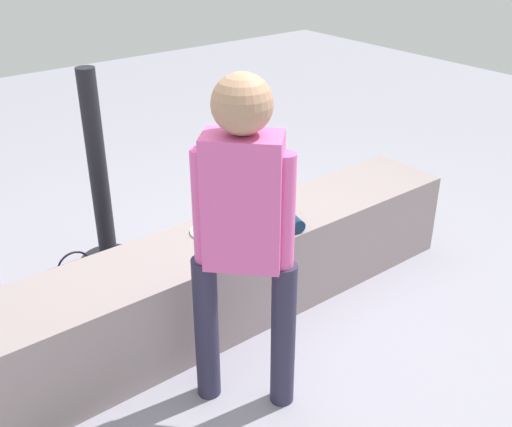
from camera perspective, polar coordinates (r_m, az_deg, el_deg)
The scene contains 8 objects.
ground_plane at distance 3.51m, azimuth -1.95°, elevation -9.08°, with size 12.00×12.00×0.00m, color #928E9D.
concrete_ledge at distance 3.36m, azimuth -2.01°, elevation -5.55°, with size 2.88×0.49×0.51m, color gray.
child_seated at distance 3.22m, azimuth 1.18°, elevation 2.47°, with size 0.28×0.34×0.48m.
adult_standing at distance 2.45m, azimuth -1.19°, elevation -0.86°, with size 0.35×0.36×1.53m.
cake_plate at distance 3.22m, azimuth -4.24°, elevation -1.40°, with size 0.22×0.22×0.07m.
railing_post at distance 3.81m, azimuth -14.27°, elevation 1.70°, with size 0.36×0.36×1.26m.
water_bottle_near_gift at distance 4.87m, azimuth -1.73°, elevation 3.22°, with size 0.07×0.07×0.21m.
handbag_black_leather at distance 3.67m, azimuth -16.41°, elevation -6.23°, with size 0.27×0.13×0.32m.
Camera 1 is at (-1.65, -2.29, 2.08)m, focal length 42.83 mm.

